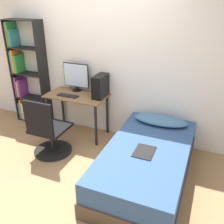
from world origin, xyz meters
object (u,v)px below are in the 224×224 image
at_px(pc_tower, 100,86).
at_px(monitor, 76,76).
at_px(bed, 146,163).
at_px(bookshelf, 24,74).
at_px(keyboard, 68,96).
at_px(office_chair, 49,134).

bearing_deg(pc_tower, monitor, 168.84).
bearing_deg(bed, bookshelf, 162.09).
distance_m(bed, keyboard, 1.72).
bearing_deg(office_chair, keyboard, 90.70).
bearing_deg(keyboard, pc_tower, 20.61).
bearing_deg(office_chair, bed, 0.82).
height_order(bookshelf, pc_tower, bookshelf).
xyz_separation_m(bookshelf, keyboard, (1.08, -0.25, -0.17)).
height_order(office_chair, pc_tower, pc_tower).
relative_size(monitor, keyboard, 1.34).
relative_size(bed, pc_tower, 5.39).
bearing_deg(monitor, keyboard, -91.09).
height_order(keyboard, pc_tower, pc_tower).
height_order(bookshelf, office_chair, bookshelf).
relative_size(office_chair, monitor, 1.94).
height_order(bed, pc_tower, pc_tower).
bearing_deg(pc_tower, office_chair, -121.96).
distance_m(office_chair, monitor, 1.12).
distance_m(bookshelf, keyboard, 1.13).
height_order(monitor, pc_tower, monitor).
height_order(bookshelf, keyboard, bookshelf).
bearing_deg(bookshelf, bed, -17.91).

